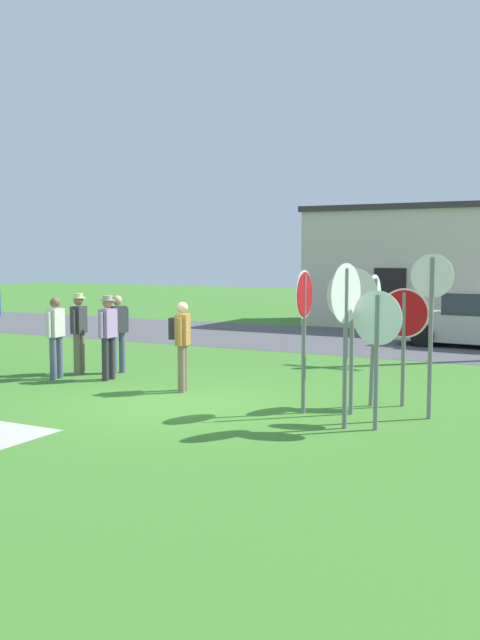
{
  "coord_description": "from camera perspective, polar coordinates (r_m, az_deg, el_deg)",
  "views": [
    {
      "loc": [
        6.72,
        -10.43,
        2.58
      ],
      "look_at": [
        0.15,
        2.03,
        1.3
      ],
      "focal_mm": 40.89,
      "sensor_mm": 36.0,
      "label": 1
    }
  ],
  "objects": [
    {
      "name": "person_near_signs",
      "position": [
        13.68,
        -4.6,
        -1.53
      ],
      "size": [
        0.43,
        0.55,
        1.69
      ],
      "color": "#7A6B56",
      "rests_on": "ground"
    },
    {
      "name": "building_background",
      "position": [
        27.24,
        12.95,
        4.14
      ],
      "size": [
        6.74,
        4.48,
        4.27
      ],
      "color": "beige",
      "rests_on": "ground"
    },
    {
      "name": "person_with_sunhat",
      "position": [
        15.48,
        -14.22,
        -1.01
      ],
      "size": [
        0.26,
        0.57,
        1.69
      ],
      "color": "#4C5670",
      "rests_on": "ground"
    },
    {
      "name": "person_in_teal",
      "position": [
        16.03,
        -12.49,
        -0.64
      ],
      "size": [
        0.32,
        0.56,
        1.74
      ],
      "color": "#7A6B56",
      "rests_on": "ground"
    },
    {
      "name": "ground_plane",
      "position": [
        12.68,
        -4.92,
        -6.57
      ],
      "size": [
        80.0,
        80.0,
        0.0
      ],
      "primitive_type": "plane",
      "color": "#3D7528"
    },
    {
      "name": "stop_sign_far_back",
      "position": [
        12.45,
        10.4,
        0.29
      ],
      "size": [
        0.12,
        0.78,
        2.24
      ],
      "color": "slate",
      "rests_on": "ground"
    },
    {
      "name": "stop_sign_center_cluster",
      "position": [
        10.76,
        8.27,
        0.44
      ],
      "size": [
        0.16,
        0.87,
        2.45
      ],
      "color": "slate",
      "rests_on": "ground"
    },
    {
      "name": "person_on_left",
      "position": [
        15.95,
        -9.56,
        -0.74
      ],
      "size": [
        0.32,
        0.55,
        1.69
      ],
      "color": "#4C5670",
      "rests_on": "ground"
    },
    {
      "name": "stop_sign_leaning_left",
      "position": [
        10.77,
        10.67,
        -1.17
      ],
      "size": [
        0.79,
        0.17,
        2.06
      ],
      "color": "slate",
      "rests_on": "ground"
    },
    {
      "name": "stop_sign_nearest",
      "position": [
        12.57,
        12.7,
        -0.46
      ],
      "size": [
        0.84,
        0.07,
        2.01
      ],
      "color": "slate",
      "rests_on": "ground"
    },
    {
      "name": "stop_sign_leaning_right",
      "position": [
        11.76,
        8.77,
        0.54
      ],
      "size": [
        0.65,
        0.61,
        2.37
      ],
      "color": "slate",
      "rests_on": "ground"
    },
    {
      "name": "stop_sign_rear_left",
      "position": [
        11.66,
        14.75,
        0.86
      ],
      "size": [
        0.68,
        0.08,
        2.58
      ],
      "color": "slate",
      "rests_on": "ground"
    },
    {
      "name": "street_asphalt",
      "position": [
        21.8,
        9.66,
        -1.66
      ],
      "size": [
        60.0,
        6.4,
        0.01
      ],
      "primitive_type": "cube",
      "color": "#4C4C51",
      "rests_on": "ground"
    },
    {
      "name": "stop_sign_low_front",
      "position": [
        11.74,
        5.04,
        0.35
      ],
      "size": [
        0.08,
        0.78,
        2.32
      ],
      "color": "slate",
      "rests_on": "ground"
    },
    {
      "name": "person_in_dark_shirt",
      "position": [
        15.11,
        -10.29,
        -0.95
      ],
      "size": [
        0.32,
        0.57,
        1.74
      ],
      "color": "#2D2D33",
      "rests_on": "ground"
    }
  ]
}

